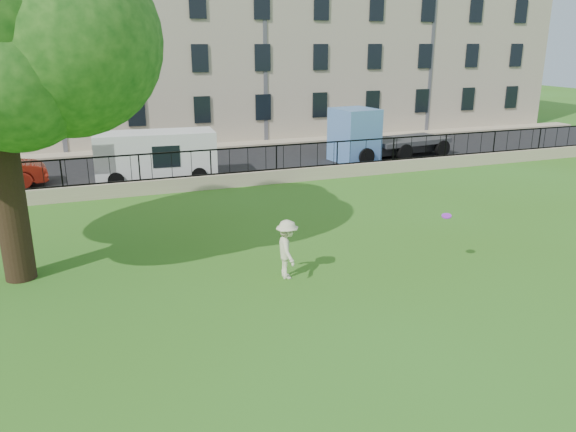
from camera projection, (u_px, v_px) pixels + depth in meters
name	position (u px, v px, depth m)	size (l,w,h in m)	color
ground	(323.00, 303.00, 13.73)	(120.00, 120.00, 0.00)	#386A19
retaining_wall	(212.00, 182.00, 24.38)	(50.00, 0.40, 0.60)	tan
iron_railing	(211.00, 163.00, 24.13)	(50.00, 0.05, 1.13)	black
street	(191.00, 167.00, 28.67)	(60.00, 9.00, 0.01)	black
sidewalk	(174.00, 149.00, 33.31)	(60.00, 1.40, 0.12)	tan
building_row	(153.00, 29.00, 36.35)	(56.40, 10.40, 13.80)	#B6A790
man	(287.00, 249.00, 14.99)	(1.05, 0.60, 1.62)	beige
frisbee	(447.00, 216.00, 15.31)	(0.27, 0.27, 0.03)	purple
white_van	(156.00, 156.00, 25.62)	(5.32, 2.08, 2.24)	silver
blue_truck	(390.00, 132.00, 30.69)	(6.67, 2.37, 2.80)	#5B8CD5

